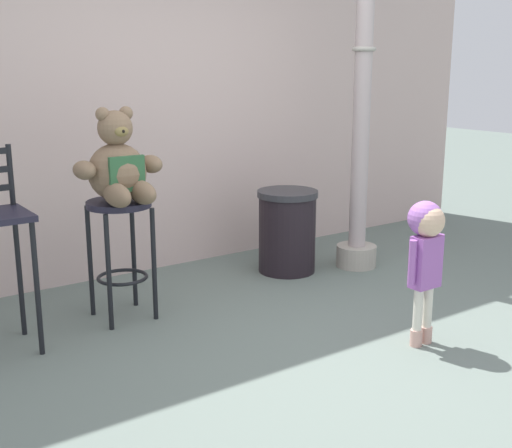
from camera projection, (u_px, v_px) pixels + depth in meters
ground_plane at (323, 353)px, 3.91m from camera, size 24.00×24.00×0.00m
building_wall at (145, 29)px, 5.22m from camera, size 7.07×0.30×3.86m
bar_stool_with_teddy at (120, 234)px, 4.33m from camera, size 0.42×0.42×0.80m
teddy_bear at (119, 168)px, 4.20m from camera, size 0.58×0.52×0.60m
child_walking at (426, 242)px, 3.89m from camera, size 0.28×0.22×0.89m
trash_bin at (287, 231)px, 5.38m from camera, size 0.49×0.49×0.67m
lamppost at (361, 118)px, 5.29m from camera, size 0.33×0.33×3.08m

